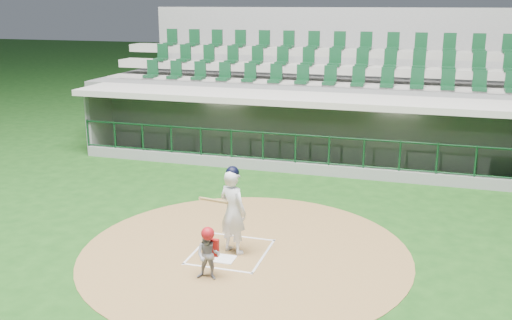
{
  "coord_description": "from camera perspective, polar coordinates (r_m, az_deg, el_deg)",
  "views": [
    {
      "loc": [
        3.83,
        -11.11,
        5.29
      ],
      "look_at": [
        -0.3,
        2.6,
        1.3
      ],
      "focal_mm": 40.0,
      "sensor_mm": 36.0,
      "label": 1
    }
  ],
  "objects": [
    {
      "name": "batter",
      "position": [
        12.24,
        -2.33,
        -5.04
      ],
      "size": [
        0.94,
        0.98,
        1.95
      ],
      "color": "silver",
      "rests_on": "dirt_circle"
    },
    {
      "name": "catcher",
      "position": [
        11.29,
        -4.79,
        -9.25
      ],
      "size": [
        0.52,
        0.42,
        1.09
      ],
      "color": "gray",
      "rests_on": "dirt_circle"
    },
    {
      "name": "dugout_structure",
      "position": [
        19.78,
        5.51,
        2.86
      ],
      "size": [
        16.4,
        3.7,
        3.0
      ],
      "color": "gray",
      "rests_on": "ground"
    },
    {
      "name": "batter_box_chalk",
      "position": [
        12.62,
        -2.54,
        -9.13
      ],
      "size": [
        1.55,
        1.8,
        0.01
      ],
      "color": "white",
      "rests_on": "ground"
    },
    {
      "name": "seating_deck",
      "position": [
        22.68,
        6.8,
        5.64
      ],
      "size": [
        17.0,
        6.72,
        5.15
      ],
      "color": "slate",
      "rests_on": "ground"
    },
    {
      "name": "home_plate",
      "position": [
        12.28,
        -3.16,
        -9.85
      ],
      "size": [
        0.43,
        0.43,
        0.02
      ],
      "primitive_type": "cube",
      "color": "white",
      "rests_on": "dirt_circle"
    },
    {
      "name": "dirt_circle",
      "position": [
        12.63,
        -1.09,
        -9.17
      ],
      "size": [
        7.2,
        7.2,
        0.01
      ],
      "primitive_type": "cylinder",
      "color": "brown",
      "rests_on": "ground"
    },
    {
      "name": "ground",
      "position": [
        12.89,
        -2.1,
        -8.67
      ],
      "size": [
        120.0,
        120.0,
        0.0
      ],
      "primitive_type": "plane",
      "color": "#153F12",
      "rests_on": "ground"
    }
  ]
}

